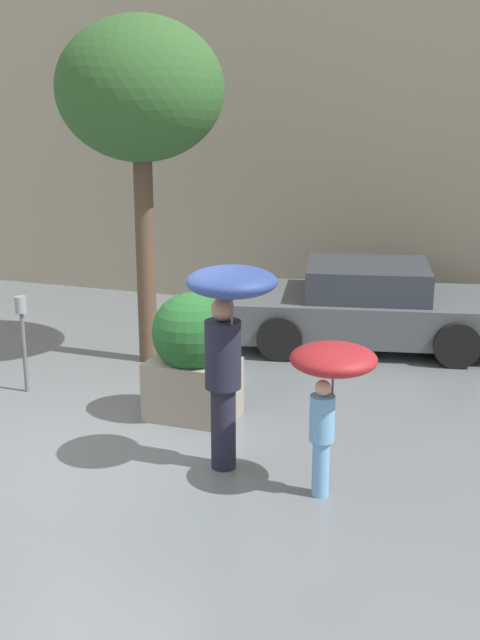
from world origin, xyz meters
TOP-DOWN VIEW (x-y plane):
  - ground_plane at (0.00, 0.00)m, footprint 40.00×40.00m
  - building_facade at (0.00, 6.50)m, footprint 18.00×0.30m
  - planter_box at (0.55, 1.10)m, footprint 0.99×0.89m
  - person_adult at (1.39, -0.03)m, footprint 0.84×0.84m
  - person_child at (2.41, -0.16)m, footprint 0.78×0.78m
  - parked_car_near at (1.85, 4.54)m, footprint 4.12×2.61m
  - street_tree at (-0.82, 2.80)m, footprint 2.14×2.14m
  - parking_meter at (-1.71, 1.18)m, footprint 0.14×0.14m

SIDE VIEW (x-z plane):
  - ground_plane at x=0.00m, z-range 0.00..0.00m
  - parked_car_near at x=1.85m, z-range -0.04..1.16m
  - planter_box at x=0.55m, z-range 0.02..1.48m
  - parking_meter at x=-1.71m, z-range 0.27..1.47m
  - person_child at x=2.41m, z-range 0.44..1.86m
  - person_adult at x=1.39m, z-range 0.47..2.50m
  - building_facade at x=0.00m, z-range 0.00..6.00m
  - street_tree at x=-0.82m, z-range 1.30..5.81m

